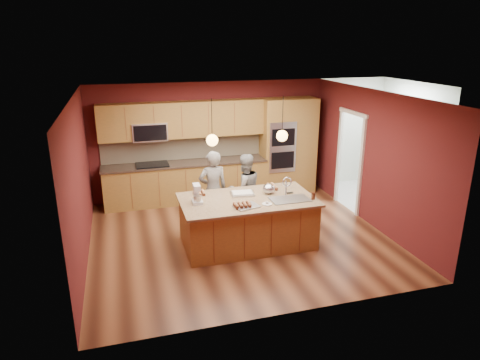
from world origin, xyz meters
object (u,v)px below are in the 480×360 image
object	(u,v)px
person_left	(213,190)
mixing_bowl	(269,189)
person_right	(245,189)
island	(248,221)
stand_mixer	(197,195)

from	to	relation	value
person_left	mixing_bowl	distance (m)	1.19
person_right	mixing_bowl	size ratio (longest dim) A/B	6.48
island	person_left	distance (m)	1.08
stand_mixer	mixing_bowl	distance (m)	1.38
person_left	stand_mixer	size ratio (longest dim) A/B	4.65
stand_mixer	mixing_bowl	world-z (taller)	stand_mixer
island	mixing_bowl	distance (m)	0.71
island	stand_mixer	size ratio (longest dim) A/B	7.13
island	mixing_bowl	world-z (taller)	island
island	person_right	bearing A→B (deg)	77.40
island	person_right	xyz separation A→B (m)	(0.21, 0.93, 0.28)
stand_mixer	mixing_bowl	size ratio (longest dim) A/B	1.50
person_left	mixing_bowl	size ratio (longest dim) A/B	6.96
island	stand_mixer	distance (m)	1.09
person_right	stand_mixer	size ratio (longest dim) A/B	4.32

